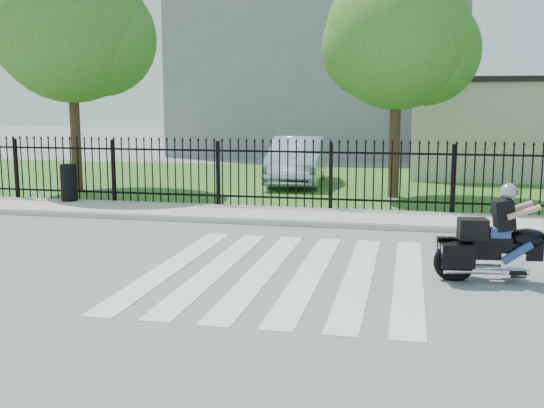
# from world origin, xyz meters

# --- Properties ---
(ground) EXTENTS (120.00, 120.00, 0.00)m
(ground) POSITION_xyz_m (0.00, 0.00, 0.00)
(ground) COLOR slate
(ground) RESTS_ON ground
(crosswalk) EXTENTS (5.00, 5.50, 0.01)m
(crosswalk) POSITION_xyz_m (0.00, 0.00, 0.01)
(crosswalk) COLOR silver
(crosswalk) RESTS_ON ground
(sidewalk) EXTENTS (40.00, 2.00, 0.12)m
(sidewalk) POSITION_xyz_m (0.00, 5.00, 0.06)
(sidewalk) COLOR #ADAAA3
(sidewalk) RESTS_ON ground
(curb) EXTENTS (40.00, 0.12, 0.12)m
(curb) POSITION_xyz_m (0.00, 4.00, 0.06)
(curb) COLOR #ADAAA3
(curb) RESTS_ON ground
(grass_strip) EXTENTS (40.00, 12.00, 0.02)m
(grass_strip) POSITION_xyz_m (0.00, 12.00, 0.01)
(grass_strip) COLOR #285A1F
(grass_strip) RESTS_ON ground
(iron_fence) EXTENTS (26.00, 0.04, 1.80)m
(iron_fence) POSITION_xyz_m (0.00, 6.00, 0.90)
(iron_fence) COLOR black
(iron_fence) RESTS_ON ground
(tree_left) EXTENTS (4.80, 4.80, 7.58)m
(tree_left) POSITION_xyz_m (-8.50, 8.50, 5.17)
(tree_left) COLOR #382316
(tree_left) RESTS_ON ground
(tree_mid) EXTENTS (4.20, 4.20, 6.78)m
(tree_mid) POSITION_xyz_m (1.50, 9.00, 4.67)
(tree_mid) COLOR #382316
(tree_mid) RESTS_ON ground
(building_tall) EXTENTS (15.00, 10.00, 12.00)m
(building_tall) POSITION_xyz_m (-3.00, 26.00, 6.00)
(building_tall) COLOR gray
(building_tall) RESTS_ON ground
(motorcycle_rider) EXTENTS (2.42, 0.92, 1.60)m
(motorcycle_rider) POSITION_xyz_m (3.51, 0.21, 0.66)
(motorcycle_rider) COLOR black
(motorcycle_rider) RESTS_ON ground
(parked_car) EXTENTS (2.02, 5.01, 1.62)m
(parked_car) POSITION_xyz_m (-1.84, 11.49, 0.83)
(parked_car) COLOR #ADC2DA
(parked_car) RESTS_ON grass_strip
(litter_bin) EXTENTS (0.50, 0.50, 1.01)m
(litter_bin) POSITION_xyz_m (-7.19, 5.70, 0.62)
(litter_bin) COLOR black
(litter_bin) RESTS_ON sidewalk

